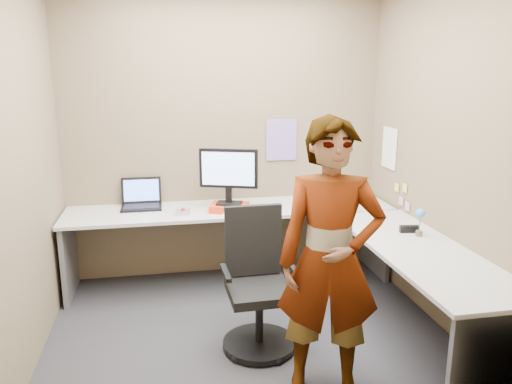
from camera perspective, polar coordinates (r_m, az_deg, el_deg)
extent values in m
plane|color=black|center=(3.96, -0.78, -15.88)|extent=(3.00, 3.00, 0.00)
plane|color=brown|center=(4.76, -3.59, 6.43)|extent=(3.00, 0.00, 3.00)
plane|color=brown|center=(4.03, 20.73, 4.21)|extent=(0.00, 2.70, 2.70)
plane|color=brown|center=(3.56, -25.42, 2.59)|extent=(0.00, 2.70, 2.70)
cube|color=#A9A9A9|center=(4.57, -2.95, -2.00)|extent=(2.96, 0.65, 0.03)
cube|color=#A9A9A9|center=(3.75, 18.19, -6.31)|extent=(0.65, 1.91, 0.03)
cube|color=#59595B|center=(4.72, -20.60, -7.04)|extent=(0.04, 0.60, 0.70)
cube|color=#59595B|center=(5.07, 13.49, -5.08)|extent=(0.04, 0.60, 0.70)
cube|color=#59595B|center=(3.21, 25.87, -17.78)|extent=(0.60, 0.04, 0.70)
cube|color=red|center=(4.46, -3.06, -1.79)|extent=(0.38, 0.33, 0.06)
cube|color=black|center=(4.45, -3.07, -1.29)|extent=(0.25, 0.21, 0.02)
cube|color=black|center=(4.45, -3.12, -0.31)|extent=(0.07, 0.06, 0.13)
cube|color=black|center=(4.40, -3.16, 2.70)|extent=(0.50, 0.20, 0.35)
cube|color=#92BFFC|center=(4.38, -3.22, 2.65)|extent=(0.44, 0.16, 0.29)
cube|color=black|center=(4.66, -12.94, -1.71)|extent=(0.36, 0.26, 0.02)
cube|color=black|center=(4.76, -12.97, 0.22)|extent=(0.36, 0.08, 0.24)
cube|color=#4B79F0|center=(4.76, -12.97, 0.22)|extent=(0.32, 0.06, 0.19)
cube|color=#B7B7BC|center=(4.39, -8.34, -2.31)|extent=(0.12, 0.08, 0.04)
sphere|color=red|center=(4.37, -8.35, -1.98)|extent=(0.04, 0.04, 0.04)
cone|color=white|center=(4.36, -3.26, -2.18)|extent=(0.10, 0.10, 0.06)
cube|color=black|center=(4.06, 17.13, -4.06)|extent=(0.15, 0.06, 0.05)
cylinder|color=brown|center=(4.00, 18.13, -4.52)|extent=(0.05, 0.05, 0.04)
cylinder|color=#338C3F|center=(3.97, 18.22, -3.28)|extent=(0.01, 0.01, 0.14)
sphere|color=#4591F5|center=(3.95, 18.30, -2.31)|extent=(0.07, 0.07, 0.07)
cube|color=#846BB7|center=(4.86, 2.92, 5.98)|extent=(0.30, 0.01, 0.40)
cube|color=white|center=(4.82, 15.00, 4.87)|extent=(0.01, 0.28, 0.38)
cube|color=#F2E059|center=(4.57, 16.65, 0.45)|extent=(0.01, 0.07, 0.07)
cube|color=pink|center=(4.64, 16.26, -0.98)|extent=(0.01, 0.07, 0.07)
cube|color=pink|center=(4.54, 16.92, -1.60)|extent=(0.01, 0.07, 0.07)
cube|color=#F2E059|center=(4.70, 15.80, 0.51)|extent=(0.01, 0.07, 0.07)
cylinder|color=black|center=(3.76, 0.38, -16.89)|extent=(0.53, 0.53, 0.04)
cylinder|color=black|center=(3.66, 0.39, -14.10)|extent=(0.06, 0.06, 0.38)
cube|color=black|center=(3.57, 0.39, -11.28)|extent=(0.45, 0.45, 0.07)
cube|color=black|center=(3.64, -0.32, -5.48)|extent=(0.42, 0.06, 0.52)
cube|color=black|center=(3.47, -3.47, -9.21)|extent=(0.05, 0.28, 0.03)
cube|color=black|center=(3.56, 4.15, -8.57)|extent=(0.05, 0.28, 0.03)
imported|color=#999399|center=(3.02, 8.46, -7.79)|extent=(0.71, 0.56, 1.71)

